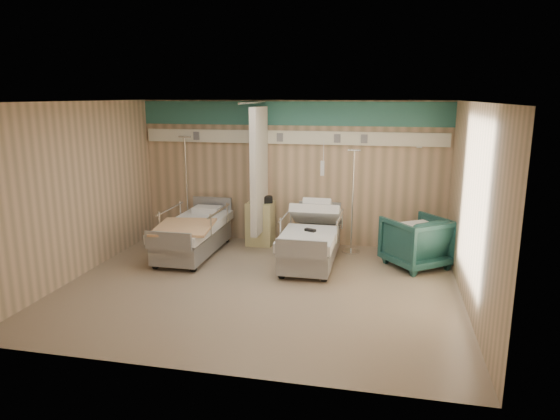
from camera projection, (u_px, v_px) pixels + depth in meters
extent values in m
cube|color=#86755C|center=(260.00, 287.00, 7.71)|extent=(6.00, 5.00, 0.00)
cube|color=tan|center=(291.00, 173.00, 9.77)|extent=(6.00, 0.04, 2.80)
cube|color=tan|center=(197.00, 247.00, 5.01)|extent=(6.00, 0.04, 2.80)
cube|color=tan|center=(78.00, 190.00, 8.01)|extent=(0.04, 5.00, 2.80)
cube|color=tan|center=(473.00, 207.00, 6.78)|extent=(0.04, 5.00, 2.80)
cube|color=silver|center=(258.00, 102.00, 7.08)|extent=(6.00, 5.00, 0.04)
cube|color=#2F6E65|center=(291.00, 113.00, 9.50)|extent=(6.00, 0.04, 0.45)
cube|color=silver|center=(291.00, 137.00, 9.57)|extent=(5.88, 0.08, 0.25)
cylinder|color=silver|center=(254.00, 103.00, 8.71)|extent=(0.03, 1.80, 0.03)
cube|color=beige|center=(259.00, 171.00, 9.33)|extent=(0.12, 0.90, 2.35)
cube|color=#D1C683|center=(260.00, 223.00, 9.82)|extent=(0.50, 0.48, 0.85)
imported|color=#1C4642|center=(416.00, 242.00, 8.53)|extent=(1.33, 1.33, 0.88)
cube|color=white|center=(419.00, 216.00, 8.40)|extent=(0.75, 0.73, 0.06)
cylinder|color=silver|center=(351.00, 251.00, 9.41)|extent=(0.35, 0.35, 0.03)
cylinder|color=silver|center=(352.00, 202.00, 9.20)|extent=(0.03, 0.03, 1.92)
cylinder|color=silver|center=(354.00, 150.00, 8.98)|extent=(0.23, 0.03, 0.03)
cylinder|color=silver|center=(189.00, 238.00, 10.25)|extent=(0.38, 0.38, 0.03)
cylinder|color=silver|center=(187.00, 189.00, 10.02)|extent=(0.03, 0.03, 2.10)
cylinder|color=silver|center=(184.00, 137.00, 9.78)|extent=(0.25, 0.03, 0.03)
cube|color=black|center=(310.00, 230.00, 8.47)|extent=(0.21, 0.15, 0.04)
cube|color=tan|center=(184.00, 227.00, 8.68)|extent=(1.11, 1.32, 0.04)
cube|color=black|center=(266.00, 200.00, 9.65)|extent=(0.28, 0.24, 0.13)
cylinder|color=white|center=(256.00, 198.00, 9.84)|extent=(0.09, 0.09, 0.12)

